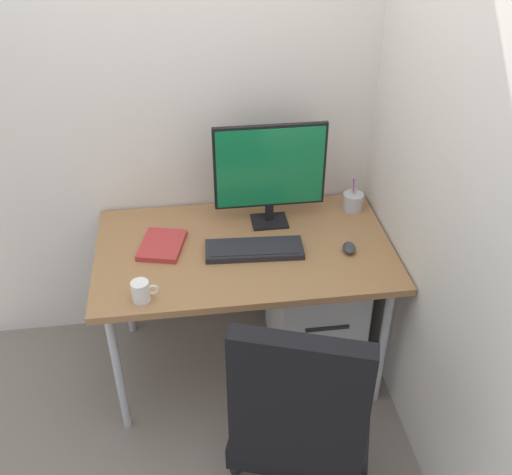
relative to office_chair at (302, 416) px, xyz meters
name	(u,v)px	position (x,y,z in m)	size (l,w,h in m)	color
ground_plane	(246,361)	(-0.11, 0.81, -0.55)	(8.00, 8.00, 0.00)	slate
wall_back	(231,67)	(-0.11, 1.24, 0.85)	(2.74, 0.04, 2.80)	silver
wall_side_right	(435,115)	(0.58, 0.61, 0.85)	(0.04, 2.21, 2.80)	silver
desk	(244,257)	(-0.11, 0.81, 0.12)	(1.32, 0.79, 0.72)	#996B42
office_chair	(302,416)	(0.00, 0.00, 0.00)	(0.62, 0.65, 1.07)	black
filing_cabinet	(314,309)	(0.24, 0.85, -0.27)	(0.41, 0.53, 0.57)	silver
monitor	(270,170)	(0.04, 1.01, 0.45)	(0.51, 0.13, 0.49)	black
keyboard	(254,249)	(-0.07, 0.77, 0.18)	(0.44, 0.18, 0.03)	black
mouse	(349,248)	(0.35, 0.72, 0.19)	(0.06, 0.08, 0.04)	#333338
pen_holder	(353,201)	(0.46, 1.06, 0.21)	(0.10, 0.10, 0.16)	#B2B5BA
notebook	(162,245)	(-0.47, 0.86, 0.18)	(0.18, 0.23, 0.02)	#B23333
coffee_mug	(141,291)	(-0.55, 0.51, 0.21)	(0.11, 0.07, 0.09)	white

